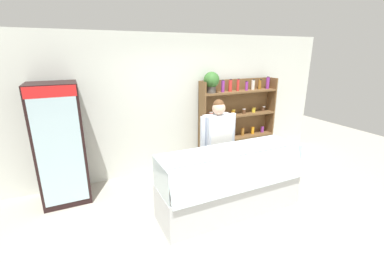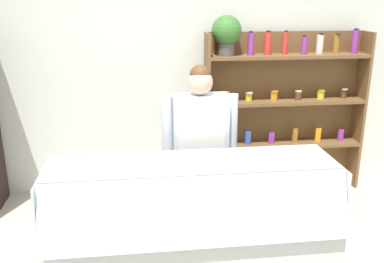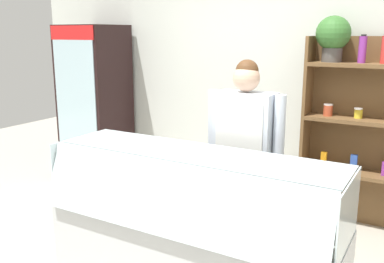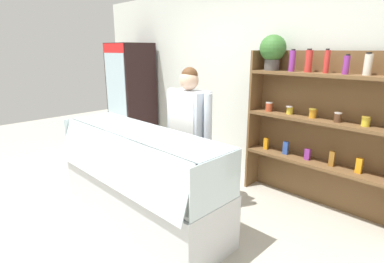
{
  "view_description": "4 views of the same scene",
  "coord_description": "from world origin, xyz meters",
  "px_view_note": "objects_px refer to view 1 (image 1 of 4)",
  "views": [
    {
      "loc": [
        -2.07,
        -2.8,
        2.36
      ],
      "look_at": [
        -0.38,
        0.78,
        1.13
      ],
      "focal_mm": 24.0,
      "sensor_mm": 36.0,
      "label": 1
    },
    {
      "loc": [
        -0.45,
        -2.81,
        2.19
      ],
      "look_at": [
        -0.02,
        0.66,
        1.07
      ],
      "focal_mm": 40.0,
      "sensor_mm": 36.0,
      "label": 2
    },
    {
      "loc": [
        1.37,
        -2.42,
        1.83
      ],
      "look_at": [
        -0.33,
        0.49,
        1.06
      ],
      "focal_mm": 40.0,
      "sensor_mm": 36.0,
      "label": 3
    },
    {
      "loc": [
        2.4,
        -1.63,
        1.82
      ],
      "look_at": [
        0.18,
        0.6,
        0.95
      ],
      "focal_mm": 28.0,
      "sensor_mm": 36.0,
      "label": 4
    }
  ],
  "objects_px": {
    "deli_display_case": "(229,193)",
    "shop_clerk": "(218,139)",
    "drinks_fridge": "(60,145)",
    "shelving_unit": "(233,111)"
  },
  "relations": [
    {
      "from": "drinks_fridge",
      "to": "shelving_unit",
      "type": "bearing_deg",
      "value": 3.55
    },
    {
      "from": "deli_display_case",
      "to": "shelving_unit",
      "type": "bearing_deg",
      "value": 55.38
    },
    {
      "from": "shelving_unit",
      "to": "shop_clerk",
      "type": "distance_m",
      "value": 1.45
    },
    {
      "from": "shop_clerk",
      "to": "shelving_unit",
      "type": "bearing_deg",
      "value": 46.59
    },
    {
      "from": "shelving_unit",
      "to": "shop_clerk",
      "type": "xyz_separation_m",
      "value": [
        -0.99,
        -1.05,
        -0.16
      ]
    },
    {
      "from": "deli_display_case",
      "to": "shop_clerk",
      "type": "bearing_deg",
      "value": 76.2
    },
    {
      "from": "drinks_fridge",
      "to": "deli_display_case",
      "type": "height_order",
      "value": "drinks_fridge"
    },
    {
      "from": "drinks_fridge",
      "to": "deli_display_case",
      "type": "relative_size",
      "value": 0.89
    },
    {
      "from": "drinks_fridge",
      "to": "shop_clerk",
      "type": "bearing_deg",
      "value": -19.47
    },
    {
      "from": "shelving_unit",
      "to": "deli_display_case",
      "type": "xyz_separation_m",
      "value": [
        -1.14,
        -1.65,
        -0.82
      ]
    }
  ]
}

